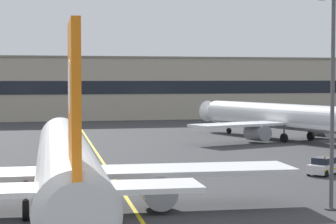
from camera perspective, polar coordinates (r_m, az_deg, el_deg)
taxiway_centreline at (r=64.08m, az=-4.91°, el=-5.27°), size 9.53×179.78×0.01m
airliner_foreground at (r=45.62m, az=-8.71°, el=-4.38°), size 32.21×41.51×11.65m
airliner_background at (r=98.70m, az=10.27°, el=-0.49°), size 31.32×39.57×11.46m
apron_lamp_post at (r=47.39m, az=13.84°, el=1.20°), size 2.24×0.90×14.93m
service_car_fifth at (r=65.05m, az=13.21°, el=-4.54°), size 4.42×4.00×1.79m
safety_cone_by_nose_gear at (r=62.61m, az=-8.35°, el=-5.25°), size 0.44×0.44×0.55m
terminal_building at (r=148.04m, az=-5.39°, el=2.05°), size 136.27×12.40×13.71m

